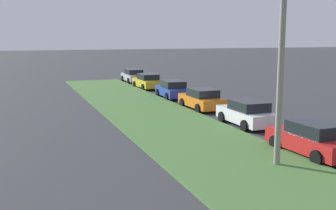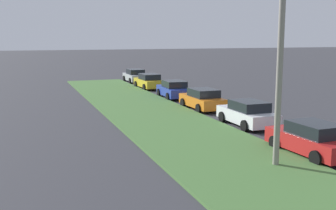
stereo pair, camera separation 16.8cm
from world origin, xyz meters
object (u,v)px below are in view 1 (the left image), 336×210
object	(u,v)px
parked_car_white	(247,113)
parked_car_silver	(133,76)
parked_car_yellow	(148,81)
parked_car_red	(313,139)
streetlight	(289,56)
parked_car_blue	(173,89)
parked_car_orange	(202,99)

from	to	relation	value
parked_car_white	parked_car_silver	world-z (taller)	same
parked_car_yellow	parked_car_silver	xyz separation A→B (m)	(6.10, -0.24, 0.00)
parked_car_silver	parked_car_red	bearing A→B (deg)	179.01
parked_car_white	streetlight	distance (m)	8.46
parked_car_white	parked_car_blue	size ratio (longest dim) A/B	0.98
parked_car_red	parked_car_silver	distance (m)	30.80
parked_car_red	parked_car_yellow	bearing A→B (deg)	-3.00
parked_car_red	parked_car_orange	distance (m)	12.17
parked_car_orange	parked_car_silver	size ratio (longest dim) A/B	1.01
parked_car_orange	parked_car_silver	world-z (taller)	same
parked_car_blue	parked_car_silver	xyz separation A→B (m)	(12.83, -0.14, 0.00)
parked_car_white	parked_car_red	bearing A→B (deg)	176.03
parked_car_white	parked_car_yellow	distance (m)	18.44
parked_car_white	parked_car_silver	xyz separation A→B (m)	(24.53, 0.04, 0.00)
parked_car_blue	parked_car_silver	size ratio (longest dim) A/B	1.02
parked_car_orange	parked_car_yellow	size ratio (longest dim) A/B	1.00
parked_car_white	streetlight	xyz separation A→B (m)	(-7.18, 2.55, 3.67)
parked_car_blue	streetlight	world-z (taller)	streetlight
parked_car_orange	parked_car_yellow	distance (m)	12.54
parked_car_red	parked_car_orange	size ratio (longest dim) A/B	1.01
parked_car_red	streetlight	distance (m)	4.32
parked_car_orange	parked_car_blue	distance (m)	5.80
parked_car_white	parked_car_orange	bearing A→B (deg)	1.95
parked_car_orange	streetlight	distance (m)	13.79
parked_car_red	streetlight	size ratio (longest dim) A/B	0.58
parked_car_yellow	parked_car_silver	bearing A→B (deg)	-4.12
parked_car_red	parked_car_white	bearing A→B (deg)	-6.81
parked_car_red	parked_car_orange	world-z (taller)	same
parked_car_red	parked_car_blue	world-z (taller)	same
parked_car_silver	parked_car_yellow	bearing A→B (deg)	177.54
parked_car_red	parked_car_white	world-z (taller)	same
parked_car_blue	parked_car_white	bearing A→B (deg)	-176.39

